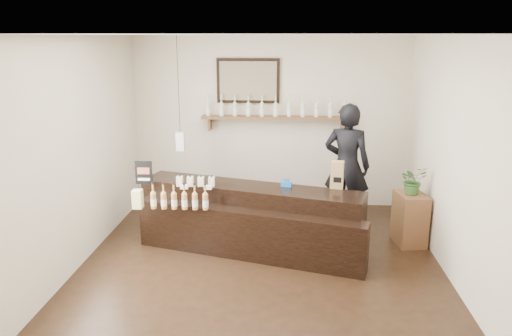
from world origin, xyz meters
The scene contains 10 objects.
ground centered at (0.00, 0.00, 0.00)m, with size 5.00×5.00×0.00m, color black.
room_shell centered at (0.00, 0.00, 1.70)m, with size 5.00×5.00×5.00m.
back_wall_decor centered at (-0.15, 2.37, 1.76)m, with size 2.66×0.96×1.69m.
counter centered at (-0.19, 0.59, 0.40)m, with size 3.07×1.63×1.00m.
promo_sign centered at (-1.61, 0.68, 1.01)m, with size 0.23×0.03×0.32m.
paper_bag centered at (0.96, 0.68, 1.03)m, with size 0.18×0.15×0.36m.
tape_dispenser centered at (0.30, 0.69, 0.89)m, with size 0.15×0.09×0.12m.
side_cabinet centered at (2.00, 0.91, 0.36)m, with size 0.43×0.54×0.72m.
potted_plant centered at (2.00, 0.91, 0.91)m, with size 0.35×0.30×0.39m, color #305B24.
shopkeeper centered at (1.18, 1.55, 1.05)m, with size 0.76×0.50×2.10m, color black.
Camera 1 is at (0.34, -5.64, 2.79)m, focal length 35.00 mm.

